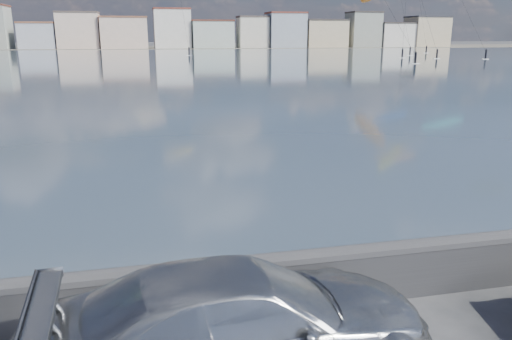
# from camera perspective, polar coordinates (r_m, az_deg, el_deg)

# --- Properties ---
(bay_water) EXTENTS (500.00, 177.00, 0.00)m
(bay_water) POSITION_cam_1_polar(r_m,az_deg,el_deg) (96.44, -12.46, 12.05)
(bay_water) COLOR #324651
(bay_water) RESTS_ON ground
(far_shore_strip) EXTENTS (500.00, 60.00, 0.00)m
(far_shore_strip) POSITION_cam_1_polar(r_m,az_deg,el_deg) (204.88, -12.87, 13.49)
(far_shore_strip) COLOR #4C473D
(far_shore_strip) RESTS_ON ground
(seawall) EXTENTS (400.00, 0.36, 1.08)m
(seawall) POSITION_cam_1_polar(r_m,az_deg,el_deg) (8.62, -4.70, -13.09)
(seawall) COLOR #28282B
(seawall) RESTS_ON ground
(far_buildings) EXTENTS (240.79, 13.26, 14.60)m
(far_buildings) POSITION_cam_1_polar(r_m,az_deg,el_deg) (190.85, -12.55, 15.23)
(far_buildings) COLOR white
(far_buildings) RESTS_ON ground
(car_silver) EXTENTS (5.62, 2.55, 1.59)m
(car_silver) POSITION_cam_1_polar(r_m,az_deg,el_deg) (7.26, -1.41, -16.90)
(car_silver) COLOR #A5A7AB
(car_silver) RESTS_ON ground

